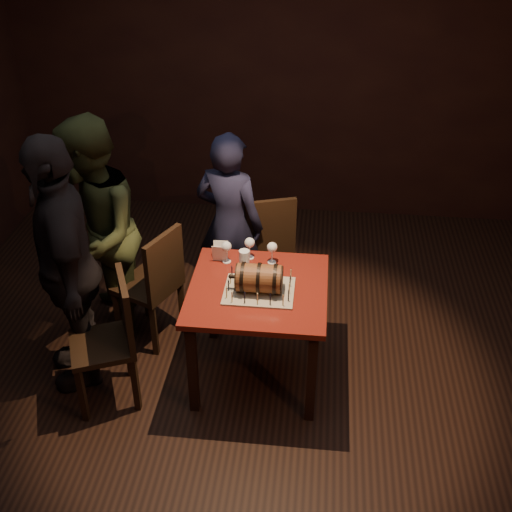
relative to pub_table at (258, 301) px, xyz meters
name	(u,v)px	position (x,y,z in m)	size (l,w,h in m)	color
room_shell	(241,196)	(-0.11, 0.02, 0.76)	(5.04, 5.04, 2.80)	black
pub_table	(258,301)	(0.00, 0.00, 0.00)	(0.90, 0.90, 0.75)	#54120E
cake_board	(259,291)	(0.01, -0.05, 0.12)	(0.45, 0.35, 0.01)	gray
barrel_cake	(259,278)	(0.01, -0.05, 0.21)	(0.35, 0.20, 0.20)	brown
birthday_candles	(259,285)	(0.01, -0.05, 0.16)	(0.40, 0.30, 0.09)	#E6CC8A
wine_glass_left	(226,247)	(-0.25, 0.28, 0.23)	(0.07, 0.07, 0.16)	silver
wine_glass_mid	(250,244)	(-0.10, 0.35, 0.23)	(0.07, 0.07, 0.16)	silver
wine_glass_right	(272,248)	(0.06, 0.31, 0.23)	(0.07, 0.07, 0.16)	silver
pint_of_ale	(244,261)	(-0.11, 0.20, 0.18)	(0.07, 0.07, 0.15)	silver
menu_card	(220,252)	(-0.30, 0.30, 0.17)	(0.10, 0.05, 0.13)	white
chair_back	(267,240)	(-0.03, 0.98, -0.12)	(0.51, 0.51, 0.93)	black
chair_left_rear	(155,281)	(-0.78, 0.33, -0.12)	(0.53, 0.53, 0.93)	black
chair_left_front	(113,334)	(-0.91, -0.30, -0.12)	(0.53, 0.53, 0.93)	black
person_back	(230,225)	(-0.31, 0.82, 0.10)	(0.54, 0.36, 1.49)	black
person_left_rear	(95,234)	(-1.21, 0.38, 0.22)	(0.83, 0.65, 1.71)	#353C1E
person_left_front	(66,265)	(-1.23, -0.09, 0.26)	(1.05, 0.44, 1.80)	black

